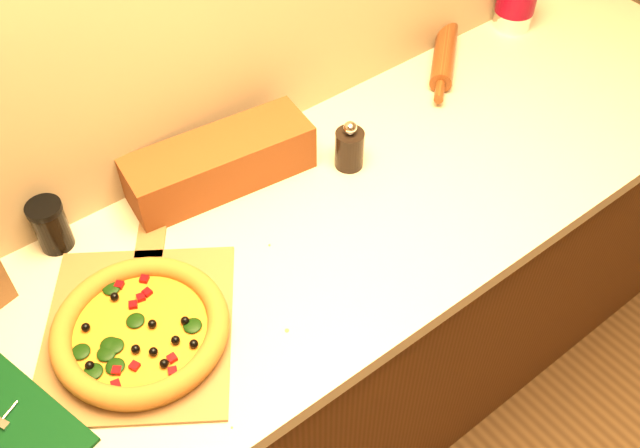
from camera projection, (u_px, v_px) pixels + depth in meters
The scene contains 10 objects.
cabinet at pixel (286, 361), 1.86m from camera, with size 2.80×0.65×0.86m, color #48290F.
countertop at pixel (278, 251), 1.53m from camera, with size 2.84×0.68×0.04m, color beige.
pizza_peel at pixel (139, 323), 1.37m from camera, with size 0.52×0.56×0.01m.
pizza at pixel (141, 330), 1.33m from camera, with size 0.33×0.33×0.05m.
bottle_cap at pixel (10, 424), 1.23m from camera, with size 0.02×0.02×0.01m, color black.
pepper_grinder at pixel (349, 148), 1.64m from camera, with size 0.07×0.07×0.13m.
rolling_pin at pixel (445, 52), 1.94m from camera, with size 0.33×0.30×0.06m.
coffee_canister at pixel (516, 1), 2.02m from camera, with size 0.11×0.11×0.15m.
bread_bag at pixel (220, 163), 1.60m from camera, with size 0.42×0.14×0.12m, color brown.
dark_jar at pixel (51, 225), 1.47m from camera, with size 0.07×0.07×0.12m.
Camera 1 is at (-0.53, 0.59, 2.05)m, focal length 40.00 mm.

